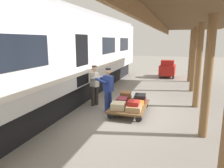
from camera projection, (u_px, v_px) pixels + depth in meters
name	position (u px, v px, depth m)	size (l,w,h in m)	color
ground_plane	(131.00, 112.00, 8.21)	(60.00, 60.00, 0.00)	gray
platform_canopy	(204.00, 24.00, 6.86)	(3.20, 15.27, 3.56)	brown
train_car	(49.00, 57.00, 8.80)	(3.02, 19.59, 4.00)	silver
luggage_cart	(129.00, 106.00, 8.07)	(1.26, 2.04, 0.30)	brown
suitcase_tan_vintage	(134.00, 108.00, 7.44)	(0.50, 0.62, 0.19)	tan
suitcase_burgundy_valise	(122.00, 101.00, 8.12)	(0.38, 0.54, 0.27)	maroon
suitcase_olive_duffel	(126.00, 99.00, 8.65)	(0.39, 0.57, 0.17)	brown
suitcase_maroon_trunk	(139.00, 100.00, 8.49)	(0.49, 0.50, 0.16)	maroon
suitcase_orange_carryall	(137.00, 104.00, 7.97)	(0.44, 0.46, 0.18)	#CC6B23
suitcase_cream_canvas	(118.00, 106.00, 7.60)	(0.49, 0.50, 0.24)	beige
suitcase_red_plastic	(133.00, 103.00, 7.44)	(0.39, 0.44, 0.15)	#AD231E
suitcase_black_hardshell	(140.00, 96.00, 8.44)	(0.42, 0.56, 0.14)	black
suitcase_brown_leather	(126.00, 94.00, 8.60)	(0.40, 0.50, 0.21)	brown
porter_in_overalls	(108.00, 88.00, 8.09)	(0.73, 0.56, 1.70)	navy
porter_by_door	(95.00, 84.00, 8.88)	(0.74, 0.62, 1.70)	#332D28
baggage_tug	(167.00, 69.00, 15.76)	(1.16, 1.74, 1.30)	#B21E19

